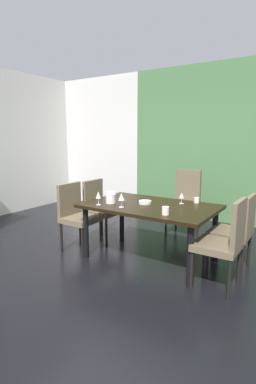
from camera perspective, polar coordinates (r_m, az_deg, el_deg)
The scene contains 16 objects.
ground_plane at distance 3.82m, azimuth -7.07°, elevation -13.73°, with size 6.23×5.68×0.02m, color black.
back_panel_interior at distance 6.95m, azimuth -5.52°, elevation 9.35°, with size 2.10×0.10×2.83m, color silver.
garden_window_panel at distance 5.57m, azimuth 20.72°, elevation 8.45°, with size 4.13×0.10×2.83m, color #4B7846.
dining_table at distance 3.77m, azimuth 4.18°, elevation -3.61°, with size 1.62×1.02×0.71m.
chair_head_far at distance 4.87m, azimuth 10.77°, elevation -1.51°, with size 0.44×0.45×1.03m.
chair_right_far at distance 3.69m, azimuth 20.06°, elevation -6.52°, with size 0.44×0.44×0.91m.
chair_left_near at distance 4.18m, azimuth -9.80°, elevation -4.00°, with size 0.45×0.44×0.92m.
chair_left_far at distance 4.55m, azimuth -5.42°, elevation -2.76°, with size 0.45×0.44×0.91m.
chair_right_near at distance 3.21m, azimuth 18.02°, elevation -8.67°, with size 0.44×0.44×0.95m.
wine_glass_near_window at distance 3.58m, azimuth -1.26°, elevation -0.97°, with size 0.08×0.08×0.17m.
wine_glass_east at distance 3.72m, azimuth -5.67°, elevation -0.63°, with size 0.06×0.06×0.17m.
wine_glass_corner at distance 3.85m, azimuth 10.19°, elevation -0.74°, with size 0.06×0.06×0.14m.
serving_bowl_near_shelf at distance 3.80m, azimuth 3.26°, elevation -1.95°, with size 0.16×0.16×0.04m, color silver.
cup_west at distance 3.29m, azimuth 7.15°, elevation -3.55°, with size 0.08×0.08×0.09m, color white.
cup_right at distance 3.94m, azimuth 12.94°, elevation -1.52°, with size 0.07×0.07×0.07m, color #EFEEC6.
pitcher_left at distance 3.82m, azimuth -3.30°, elevation -1.04°, with size 0.14×0.13×0.15m.
Camera 1 is at (2.27, -2.64, 1.55)m, focal length 28.00 mm.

